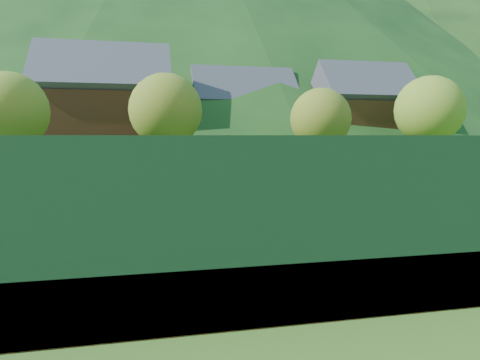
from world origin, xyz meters
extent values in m
plane|color=#2E541A|center=(0.00, 0.00, 0.00)|extent=(400.00, 400.00, 0.00)
cube|color=#B44B1D|center=(0.00, 0.00, 0.01)|extent=(40.00, 24.00, 0.02)
cone|color=black|center=(10.00, 160.00, 55.00)|extent=(280.00, 280.00, 110.00)
cone|color=black|center=(90.00, 150.00, 47.50)|extent=(260.00, 260.00, 95.00)
imported|color=#184CA2|center=(-4.61, -2.93, 0.91)|extent=(0.70, 0.50, 1.78)
imported|color=#D64C13|center=(1.47, 3.37, 0.83)|extent=(0.91, 0.78, 1.62)
imported|color=orange|center=(2.07, 2.95, 0.73)|extent=(0.90, 0.60, 1.41)
imported|color=#DD5713|center=(7.56, 2.71, 0.72)|extent=(0.76, 0.57, 1.40)
imported|color=#D74913|center=(6.45, 2.03, 0.69)|extent=(0.93, 0.62, 1.35)
sphere|color=#BFD623|center=(1.06, -6.89, 0.05)|extent=(0.07, 0.07, 0.07)
sphere|color=#BFD623|center=(0.58, -4.18, 0.05)|extent=(0.07, 0.07, 0.07)
sphere|color=#BFD623|center=(6.33, -4.81, 0.05)|extent=(0.07, 0.07, 0.07)
sphere|color=#BFD623|center=(2.92, -4.37, 0.05)|extent=(0.07, 0.07, 0.07)
sphere|color=#BFD623|center=(-1.27, -5.55, 0.05)|extent=(0.07, 0.07, 0.07)
sphere|color=#BFD623|center=(3.51, -1.66, 0.05)|extent=(0.07, 0.07, 0.07)
sphere|color=#BFD623|center=(-4.71, -6.96, 0.05)|extent=(0.07, 0.07, 0.07)
sphere|color=#BFD623|center=(2.87, -6.69, 0.05)|extent=(0.07, 0.07, 0.07)
sphere|color=#BFD623|center=(0.37, -3.66, 0.05)|extent=(0.07, 0.07, 0.07)
sphere|color=#BFD623|center=(-6.42, -7.89, 0.05)|extent=(0.07, 0.07, 0.07)
sphere|color=#BFD623|center=(-5.40, -6.18, 0.05)|extent=(0.07, 0.07, 0.07)
sphere|color=#BFD623|center=(-4.97, -7.64, 0.05)|extent=(0.07, 0.07, 0.07)
sphere|color=#BFD623|center=(-5.86, -8.93, 0.05)|extent=(0.07, 0.07, 0.07)
sphere|color=#BFD623|center=(-7.09, -7.02, 0.05)|extent=(0.07, 0.07, 0.07)
sphere|color=#BFD623|center=(-0.23, -7.71, 0.05)|extent=(0.07, 0.07, 0.07)
sphere|color=#BFD623|center=(-7.02, -8.78, 0.05)|extent=(0.07, 0.07, 0.07)
sphere|color=#BFD623|center=(1.80, -1.03, 0.05)|extent=(0.07, 0.07, 0.07)
sphere|color=#BFD623|center=(-8.23, -7.77, 0.05)|extent=(0.07, 0.07, 0.07)
sphere|color=#BFD623|center=(-7.61, -3.29, 0.05)|extent=(0.07, 0.07, 0.07)
sphere|color=#BFD623|center=(2.92, -3.79, 0.05)|extent=(0.07, 0.07, 0.07)
sphere|color=#BFD623|center=(0.61, -4.08, 0.05)|extent=(0.07, 0.07, 0.07)
sphere|color=#BFD623|center=(-2.39, -4.34, 0.05)|extent=(0.07, 0.07, 0.07)
cube|color=silver|center=(0.00, -5.49, 0.02)|extent=(23.77, 0.06, 0.00)
cube|color=white|center=(0.00, 5.49, 0.02)|extent=(23.77, 0.06, 0.00)
cube|color=white|center=(0.00, -4.12, 0.02)|extent=(23.77, 0.06, 0.00)
cube|color=white|center=(0.00, 4.12, 0.02)|extent=(23.77, 0.06, 0.00)
cube|color=silver|center=(-6.40, 0.00, 0.02)|extent=(0.06, 8.23, 0.00)
cube|color=white|center=(6.40, 0.00, 0.02)|extent=(0.06, 8.23, 0.00)
cube|color=white|center=(0.00, 0.00, 0.02)|extent=(12.80, 0.06, 0.00)
cube|color=white|center=(0.00, 0.00, 0.02)|extent=(0.06, 10.97, 0.00)
cube|color=black|center=(0.00, 0.00, 0.47)|extent=(0.03, 11.97, 0.90)
cube|color=white|center=(0.00, 0.00, 0.94)|extent=(0.05, 11.97, 0.06)
cylinder|color=black|center=(0.00, -5.99, 0.57)|extent=(0.10, 0.10, 1.10)
cylinder|color=black|center=(0.00, 5.99, 0.57)|extent=(0.10, 0.10, 1.10)
cube|color=#15311A|center=(0.00, 12.00, 1.52)|extent=(40.00, 0.05, 3.00)
cube|color=#185426|center=(0.00, 12.00, 0.52)|extent=(40.40, 0.05, 1.00)
cube|color=#1A5E2B|center=(0.00, -12.00, 0.52)|extent=(40.40, 0.05, 1.00)
cylinder|color=black|center=(-8.26, -4.35, 0.30)|extent=(0.02, 0.02, 0.55)
cylinder|color=black|center=(-7.71, -4.35, 0.30)|extent=(0.02, 0.02, 0.55)
cylinder|color=black|center=(-8.26, -3.80, 0.30)|extent=(0.02, 0.02, 0.55)
cylinder|color=black|center=(-7.71, -3.80, 0.30)|extent=(0.02, 0.02, 0.55)
cube|color=black|center=(-7.99, -4.07, 0.57)|extent=(0.55, 0.55, 0.02)
cube|color=black|center=(-7.99, -4.35, 0.80)|extent=(0.55, 0.02, 0.45)
cube|color=black|center=(-7.99, -3.80, 0.80)|extent=(0.55, 0.02, 0.45)
cube|color=black|center=(-8.26, -4.07, 0.80)|extent=(0.02, 0.55, 0.45)
cube|color=black|center=(-7.71, -4.07, 0.80)|extent=(0.02, 0.55, 0.45)
sphere|color=#CCE526|center=(-8.19, -4.28, 0.99)|extent=(0.07, 0.07, 0.07)
sphere|color=#CCE526|center=(-8.19, -4.14, 0.99)|extent=(0.07, 0.07, 0.07)
sphere|color=#CCE526|center=(-8.19, -4.01, 0.99)|extent=(0.07, 0.07, 0.07)
sphere|color=#CCE526|center=(-8.19, -3.87, 0.99)|extent=(0.07, 0.07, 0.07)
sphere|color=#CCE526|center=(-8.06, -4.28, 0.99)|extent=(0.07, 0.07, 0.07)
sphere|color=#CCE526|center=(-8.06, -4.14, 0.99)|extent=(0.07, 0.07, 0.07)
sphere|color=#CCE526|center=(-8.06, -4.01, 0.99)|extent=(0.07, 0.07, 0.07)
sphere|color=#CCE526|center=(-8.06, -3.87, 0.99)|extent=(0.07, 0.07, 0.07)
sphere|color=#CCE526|center=(-7.92, -4.28, 0.99)|extent=(0.07, 0.07, 0.07)
sphere|color=#CCE526|center=(-7.92, -4.14, 0.99)|extent=(0.07, 0.07, 0.07)
sphere|color=#CCE526|center=(-7.92, -4.01, 0.99)|extent=(0.07, 0.07, 0.07)
sphere|color=#CCE526|center=(-7.92, -3.87, 0.99)|extent=(0.07, 0.07, 0.07)
sphere|color=#CCE526|center=(-7.78, -4.28, 0.99)|extent=(0.07, 0.07, 0.07)
sphere|color=#CCE526|center=(-7.78, -4.14, 0.99)|extent=(0.07, 0.07, 0.07)
sphere|color=#CCE526|center=(-7.78, -4.01, 0.99)|extent=(0.07, 0.07, 0.07)
sphere|color=#CCE526|center=(-7.78, -3.87, 0.99)|extent=(0.07, 0.07, 0.07)
cube|color=beige|center=(-10.00, 30.00, 1.44)|extent=(12.00, 9.00, 2.88)
cube|color=#361C0E|center=(-10.00, 30.00, 5.12)|extent=(12.24, 9.18, 4.48)
cube|color=#404048|center=(-10.00, 30.00, 7.96)|extent=(13.80, 9.93, 9.93)
cube|color=beige|center=(6.00, 34.00, 1.26)|extent=(11.00, 8.00, 2.52)
cube|color=#3A230F|center=(6.00, 34.00, 4.48)|extent=(11.22, 8.16, 3.92)
cube|color=#3C3C43|center=(6.00, 34.00, 7.04)|extent=(12.65, 8.82, 8.82)
cube|color=beige|center=(20.00, 30.00, 1.35)|extent=(10.00, 8.00, 2.70)
cube|color=#331F0E|center=(20.00, 30.00, 4.80)|extent=(10.20, 8.16, 4.20)
cube|color=#3D3D45|center=(20.00, 30.00, 7.50)|extent=(11.50, 8.82, 8.82)
cylinder|color=#3F2919|center=(-16.00, 18.00, 1.35)|extent=(0.36, 0.36, 2.70)
sphere|color=#4A701D|center=(-16.00, 18.00, 4.88)|extent=(6.00, 6.00, 6.00)
cylinder|color=#3D2518|center=(-4.00, 20.00, 1.44)|extent=(0.36, 0.36, 2.88)
sphere|color=#4C6D1D|center=(-4.00, 20.00, 5.20)|extent=(6.40, 6.40, 6.40)
cylinder|color=#412B1A|center=(10.00, 19.00, 1.26)|extent=(0.36, 0.36, 2.52)
sphere|color=#4B691C|center=(10.00, 19.00, 4.55)|extent=(5.60, 5.60, 5.60)
cylinder|color=#3D2618|center=(22.00, 20.00, 1.53)|extent=(0.36, 0.36, 3.06)
sphere|color=#4A7A20|center=(22.00, 20.00, 5.53)|extent=(6.80, 6.80, 6.80)
camera|label=1|loc=(-5.65, -18.21, 3.02)|focal=32.00mm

